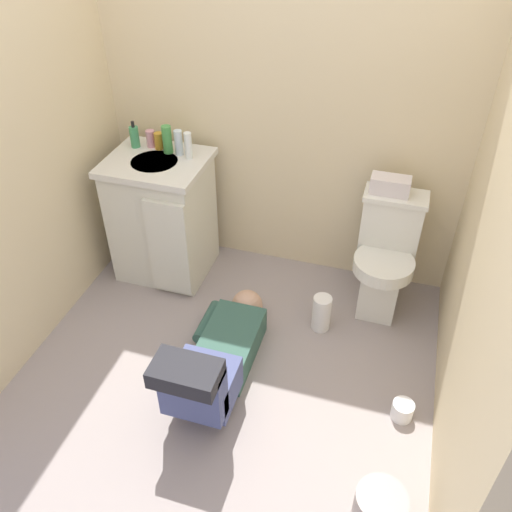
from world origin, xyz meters
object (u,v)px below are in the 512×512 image
object	(u,v)px
faucet	(165,142)
paper_towel_roll	(321,313)
soap_dispenser	(135,137)
bottle_amber	(159,141)
toilet	(385,257)
bottle_pink	(151,139)
tissue_box	(390,185)
trash_can	(378,511)
bottle_clear	(179,143)
bottle_green	(167,139)
vanity_cabinet	(163,216)
toilet_paper_roll	(402,410)
bottle_white	(188,146)
person_plumber	(216,358)

from	to	relation	value
faucet	paper_towel_roll	size ratio (longest dim) A/B	0.43
soap_dispenser	bottle_amber	xyz separation A→B (m)	(0.15, 0.02, -0.02)
toilet	bottle_pink	world-z (taller)	bottle_pink
bottle_pink	faucet	bearing A→B (deg)	-7.33
tissue_box	trash_can	xyz separation A→B (m)	(0.21, -1.50, -0.68)
bottle_clear	paper_towel_roll	distance (m)	1.32
bottle_green	paper_towel_roll	world-z (taller)	bottle_green
vanity_cabinet	bottle_green	xyz separation A→B (m)	(0.03, 0.12, 0.49)
bottle_clear	toilet_paper_roll	world-z (taller)	bottle_clear
toilet	paper_towel_roll	bearing A→B (deg)	-133.20
vanity_cabinet	bottle_pink	size ratio (longest dim) A/B	7.82
bottle_pink	toilet_paper_roll	xyz separation A→B (m)	(1.73, -0.92, -0.82)
paper_towel_roll	faucet	bearing A→B (deg)	159.87
faucet	tissue_box	distance (m)	1.37
bottle_pink	bottle_clear	world-z (taller)	bottle_clear
bottle_amber	paper_towel_roll	xyz separation A→B (m)	(1.15, -0.41, -0.75)
vanity_cabinet	trash_can	world-z (taller)	vanity_cabinet
trash_can	bottle_green	bearing A→B (deg)	136.30
toilet	soap_dispenser	distance (m)	1.69
paper_towel_roll	bottle_white	bearing A→B (deg)	159.55
faucet	person_plumber	size ratio (longest dim) A/B	0.09
paper_towel_roll	bottle_amber	bearing A→B (deg)	160.52
toilet_paper_roll	bottle_pink	bearing A→B (deg)	151.94
toilet	soap_dispenser	size ratio (longest dim) A/B	4.52
vanity_cabinet	person_plumber	distance (m)	1.07
vanity_cabinet	tissue_box	size ratio (longest dim) A/B	3.73
bottle_pink	paper_towel_roll	bearing A→B (deg)	-19.14
tissue_box	bottle_pink	size ratio (longest dim) A/B	2.10
toilet	bottle_amber	size ratio (longest dim) A/B	7.33
person_plumber	paper_towel_roll	world-z (taller)	person_plumber
faucet	paper_towel_roll	world-z (taller)	faucet
tissue_box	toilet_paper_roll	distance (m)	1.21
soap_dispenser	bottle_clear	bearing A→B (deg)	-2.78
trash_can	toilet	bearing A→B (deg)	96.57
bottle_pink	bottle_clear	distance (m)	0.22
soap_dispenser	bottle_amber	world-z (taller)	soap_dispenser
vanity_cabinet	trash_can	xyz separation A→B (m)	(1.57, -1.36, -0.30)
bottle_pink	trash_can	size ratio (longest dim) A/B	0.45
soap_dispenser	paper_towel_roll	size ratio (longest dim) A/B	0.71
bottle_green	paper_towel_roll	size ratio (longest dim) A/B	0.72
bottle_pink	bottle_amber	xyz separation A→B (m)	(0.06, -0.01, -0.00)
bottle_pink	bottle_amber	size ratio (longest dim) A/B	1.02
bottle_amber	tissue_box	bearing A→B (deg)	0.12
person_plumber	bottle_green	bearing A→B (deg)	123.77
bottle_pink	bottle_green	size ratio (longest dim) A/B	0.62
bottle_pink	trash_can	world-z (taller)	bottle_pink
paper_towel_roll	trash_can	bearing A→B (deg)	-67.08
tissue_box	toilet_paper_roll	bearing A→B (deg)	-73.67
faucet	bottle_amber	bearing A→B (deg)	-179.00
person_plumber	bottle_clear	bearing A→B (deg)	120.59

